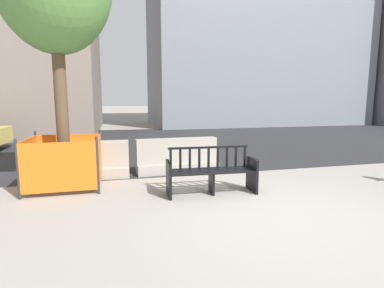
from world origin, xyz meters
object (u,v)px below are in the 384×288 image
(jersey_barrier_centre, at_px, (177,158))
(jersey_barrier_left, at_px, (84,163))
(street_bench, at_px, (211,173))
(construction_fence, at_px, (65,160))

(jersey_barrier_centre, xyz_separation_m, jersey_barrier_left, (-2.18, -0.06, 0.00))
(street_bench, distance_m, construction_fence, 3.02)
(street_bench, height_order, jersey_barrier_left, street_bench)
(jersey_barrier_centre, relative_size, construction_fence, 1.43)
(jersey_barrier_centre, relative_size, jersey_barrier_left, 1.00)
(jersey_barrier_left, bearing_deg, street_bench, -36.77)
(street_bench, height_order, jersey_barrier_centre, street_bench)
(street_bench, xyz_separation_m, construction_fence, (-2.77, 1.18, 0.16))
(street_bench, distance_m, jersey_barrier_centre, 1.92)
(jersey_barrier_left, distance_m, construction_fence, 0.76)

